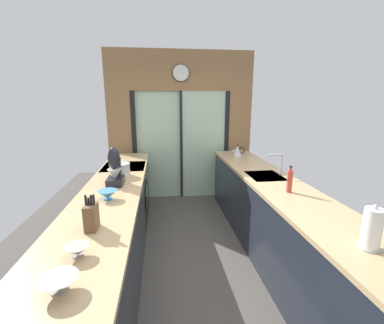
% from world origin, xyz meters
% --- Properties ---
extents(ground_plane, '(5.04, 7.60, 0.02)m').
position_xyz_m(ground_plane, '(0.00, 0.60, -0.01)').
color(ground_plane, '#4C4742').
extents(back_wall_unit, '(2.64, 0.12, 2.70)m').
position_xyz_m(back_wall_unit, '(0.00, 2.40, 1.52)').
color(back_wall_unit, olive).
rests_on(back_wall_unit, ground_plane).
extents(left_counter_run, '(0.62, 3.80, 0.92)m').
position_xyz_m(left_counter_run, '(-0.91, 0.13, 0.47)').
color(left_counter_run, '#1E232D').
rests_on(left_counter_run, ground_plane).
extents(right_counter_run, '(0.62, 3.80, 0.92)m').
position_xyz_m(right_counter_run, '(0.91, 0.30, 0.46)').
color(right_counter_run, '#1E232D').
rests_on(right_counter_run, ground_plane).
extents(sink_faucet, '(0.19, 0.02, 0.27)m').
position_xyz_m(sink_faucet, '(1.06, 0.55, 1.10)').
color(sink_faucet, '#B7BABC').
rests_on(sink_faucet, right_counter_run).
extents(oven_range, '(0.60, 0.60, 0.92)m').
position_xyz_m(oven_range, '(-0.91, 1.25, 0.46)').
color(oven_range, black).
rests_on(oven_range, ground_plane).
extents(mixing_bowl_near, '(0.19, 0.19, 0.08)m').
position_xyz_m(mixing_bowl_near, '(-0.89, -1.24, 0.96)').
color(mixing_bowl_near, gray).
rests_on(mixing_bowl_near, left_counter_run).
extents(mixing_bowl_mid, '(0.15, 0.15, 0.07)m').
position_xyz_m(mixing_bowl_mid, '(-0.89, -0.95, 0.96)').
color(mixing_bowl_mid, gray).
rests_on(mixing_bowl_mid, left_counter_run).
extents(mixing_bowl_far, '(0.18, 0.18, 0.09)m').
position_xyz_m(mixing_bowl_far, '(-0.89, -0.03, 0.97)').
color(mixing_bowl_far, teal).
rests_on(mixing_bowl_far, left_counter_run).
extents(knife_block, '(0.08, 0.14, 0.26)m').
position_xyz_m(knife_block, '(-0.89, -0.61, 1.02)').
color(knife_block, brown).
rests_on(knife_block, left_counter_run).
extents(stand_mixer, '(0.17, 0.27, 0.42)m').
position_xyz_m(stand_mixer, '(-0.89, 0.42, 1.08)').
color(stand_mixer, black).
rests_on(stand_mixer, left_counter_run).
extents(stock_pot, '(0.25, 0.25, 0.18)m').
position_xyz_m(stock_pot, '(-0.89, 0.76, 1.00)').
color(stock_pot, '#B7BABC').
rests_on(stock_pot, left_counter_run).
extents(kettle, '(0.24, 0.15, 0.20)m').
position_xyz_m(kettle, '(0.89, 1.74, 1.01)').
color(kettle, '#B7BABC').
rests_on(kettle, right_counter_run).
extents(soap_bottle, '(0.05, 0.05, 0.27)m').
position_xyz_m(soap_bottle, '(0.89, -0.05, 1.04)').
color(soap_bottle, '#B23D2D').
rests_on(soap_bottle, right_counter_run).
extents(paper_towel_roll, '(0.13, 0.13, 0.29)m').
position_xyz_m(paper_towel_roll, '(0.89, -1.08, 1.05)').
color(paper_towel_roll, '#B7BABC').
rests_on(paper_towel_roll, right_counter_run).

